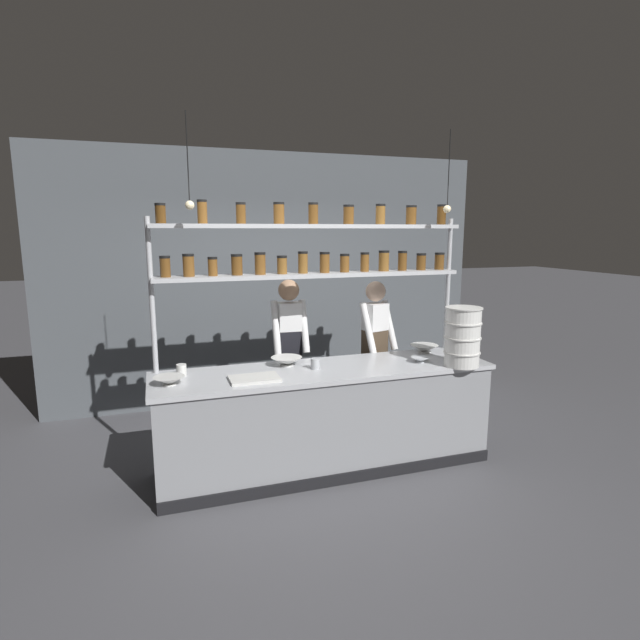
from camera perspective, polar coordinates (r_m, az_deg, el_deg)
ground_plane at (r=4.74m, az=0.62°, el=-16.30°), size 40.00×40.00×0.00m
back_wall at (r=6.23m, az=-5.49°, el=4.70°), size 5.39×0.12×3.04m
prep_counter at (r=4.55m, az=0.64°, el=-11.13°), size 2.99×0.76×0.92m
spice_shelf_unit at (r=4.56m, az=-0.58°, el=7.29°), size 2.88×0.28×2.37m
chef_left at (r=5.02m, az=-3.50°, el=-3.33°), size 0.37×0.29×1.64m
chef_center at (r=5.17m, az=6.29°, el=-3.21°), size 0.41×0.34×1.61m
container_stack at (r=4.60m, az=15.99°, el=-1.85°), size 0.32×0.32×0.53m
cutting_board at (r=4.10m, az=-7.51°, el=-6.65°), size 0.40×0.26×0.02m
prep_bowl_near_left at (r=4.69m, az=11.38°, el=-4.48°), size 0.17×0.17×0.05m
prep_bowl_center_front at (r=5.06m, az=11.82°, el=-3.23°), size 0.28×0.28×0.08m
prep_bowl_center_back at (r=4.11m, az=-16.86°, el=-6.66°), size 0.24×0.24×0.07m
prep_bowl_near_right at (r=4.49m, az=-3.83°, el=-4.74°), size 0.28×0.28×0.08m
serving_cup_front at (r=4.33m, az=-15.55°, el=-5.53°), size 0.08×0.08×0.10m
serving_cup_by_board at (r=4.37m, az=-0.54°, el=-5.02°), size 0.08×0.08×0.09m
pendant_light_row at (r=4.25m, az=1.07°, el=13.28°), size 2.33×0.07×0.72m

